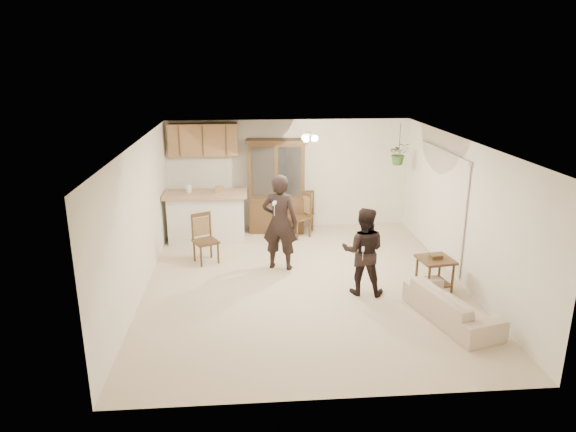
{
  "coord_description": "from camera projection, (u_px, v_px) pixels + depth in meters",
  "views": [
    {
      "loc": [
        -0.95,
        -8.28,
        3.8
      ],
      "look_at": [
        -0.25,
        0.4,
        1.12
      ],
      "focal_mm": 32.0,
      "sensor_mm": 36.0,
      "label": 1
    }
  ],
  "objects": [
    {
      "name": "ceiling",
      "position": [
        305.0,
        142.0,
        8.34
      ],
      "size": [
        5.5,
        6.5,
        0.02
      ],
      "primitive_type": "cube",
      "color": "silver",
      "rests_on": "wall_back"
    },
    {
      "name": "side_table",
      "position": [
        434.0,
        274.0,
        8.67
      ],
      "size": [
        0.62,
        0.62,
        0.66
      ],
      "rotation": [
        0.0,
        0.0,
        0.15
      ],
      "color": "#3A2615",
      "rests_on": "floor"
    },
    {
      "name": "wall_right",
      "position": [
        461.0,
        212.0,
        8.92
      ],
      "size": [
        0.02,
        6.5,
        2.5
      ],
      "primitive_type": "cube",
      "color": "white",
      "rests_on": "ground"
    },
    {
      "name": "chair_hutch_left",
      "position": [
        298.0,
        224.0,
        11.37
      ],
      "size": [
        0.61,
        0.61,
        1.0
      ],
      "rotation": [
        0.0,
        0.0,
        -0.97
      ],
      "color": "#3A2615",
      "rests_on": "floor"
    },
    {
      "name": "controller_child",
      "position": [
        363.0,
        249.0,
        8.11
      ],
      "size": [
        0.07,
        0.14,
        0.04
      ],
      "primitive_type": "cube",
      "rotation": [
        0.0,
        0.0,
        2.89
      ],
      "color": "silver",
      "rests_on": "child"
    },
    {
      "name": "sofa",
      "position": [
        452.0,
        298.0,
        7.69
      ],
      "size": [
        1.19,
        2.0,
        0.73
      ],
      "primitive_type": "imported",
      "rotation": [
        0.0,
        0.0,
        1.83
      ],
      "color": "#F1E7C7",
      "rests_on": "floor"
    },
    {
      "name": "wall_front",
      "position": [
        337.0,
        302.0,
        5.62
      ],
      "size": [
        5.5,
        0.02,
        2.5
      ],
      "primitive_type": "cube",
      "color": "white",
      "rests_on": "ground"
    },
    {
      "name": "controller_adult",
      "position": [
        274.0,
        203.0,
        8.93
      ],
      "size": [
        0.09,
        0.16,
        0.05
      ],
      "primitive_type": "cube",
      "rotation": [
        0.0,
        0.0,
        2.86
      ],
      "color": "silver",
      "rests_on": "adult"
    },
    {
      "name": "floor",
      "position": [
        304.0,
        283.0,
        9.08
      ],
      "size": [
        6.5,
        6.5,
        0.0
      ],
      "primitive_type": "plane",
      "color": "beige",
      "rests_on": "ground"
    },
    {
      "name": "bar_top",
      "position": [
        205.0,
        194.0,
        10.87
      ],
      "size": [
        1.75,
        0.7,
        0.08
      ],
      "primitive_type": "cube",
      "color": "#9E845F",
      "rests_on": "breakfast_bar"
    },
    {
      "name": "upper_cabinets",
      "position": [
        203.0,
        140.0,
        11.24
      ],
      "size": [
        1.5,
        0.34,
        0.7
      ],
      "primitive_type": "cube",
      "color": "olive",
      "rests_on": "wall_back"
    },
    {
      "name": "wall_left",
      "position": [
        140.0,
        219.0,
        8.5
      ],
      "size": [
        0.02,
        6.5,
        2.5
      ],
      "primitive_type": "cube",
      "color": "white",
      "rests_on": "ground"
    },
    {
      "name": "chair_hutch_right",
      "position": [
        304.0,
        218.0,
        11.87
      ],
      "size": [
        0.44,
        0.44,
        0.97
      ],
      "rotation": [
        0.0,
        0.0,
        3.16
      ],
      "color": "#3A2615",
      "rests_on": "floor"
    },
    {
      "name": "chair_bar",
      "position": [
        206.0,
        249.0,
        9.92
      ],
      "size": [
        0.57,
        0.57,
        0.96
      ],
      "rotation": [
        0.0,
        0.0,
        0.46
      ],
      "color": "#3A2615",
      "rests_on": "floor"
    },
    {
      "name": "hanging_plant",
      "position": [
        399.0,
        154.0,
        11.0
      ],
      "size": [
        0.43,
        0.37,
        0.48
      ],
      "primitive_type": "imported",
      "color": "#2F6227",
      "rests_on": "ceiling"
    },
    {
      "name": "child",
      "position": [
        363.0,
        255.0,
        8.51
      ],
      "size": [
        0.76,
        0.66,
        1.35
      ],
      "primitive_type": "imported",
      "rotation": [
        0.0,
        0.0,
        2.89
      ],
      "color": "black",
      "rests_on": "floor"
    },
    {
      "name": "plant_cord",
      "position": [
        400.0,
        138.0,
        10.9
      ],
      "size": [
        0.01,
        0.01,
        0.65
      ],
      "primitive_type": "cylinder",
      "color": "black",
      "rests_on": "ceiling"
    },
    {
      "name": "ceiling_fixture",
      "position": [
        309.0,
        137.0,
        9.53
      ],
      "size": [
        0.36,
        0.36,
        0.2
      ],
      "primitive_type": null,
      "color": "#FFE3BF",
      "rests_on": "ceiling"
    },
    {
      "name": "china_hutch",
      "position": [
        277.0,
        187.0,
        11.52
      ],
      "size": [
        1.38,
        0.63,
        2.11
      ],
      "rotation": [
        0.0,
        0.0,
        -0.09
      ],
      "color": "#3A2615",
      "rests_on": "floor"
    },
    {
      "name": "breakfast_bar",
      "position": [
        207.0,
        219.0,
        11.03
      ],
      "size": [
        1.6,
        0.55,
        1.0
      ],
      "primitive_type": "cube",
      "color": "silver",
      "rests_on": "floor"
    },
    {
      "name": "adult",
      "position": [
        280.0,
        223.0,
        9.47
      ],
      "size": [
        0.75,
        0.6,
        1.8
      ],
      "primitive_type": "imported",
      "rotation": [
        0.0,
        0.0,
        2.86
      ],
      "color": "black",
      "rests_on": "floor"
    },
    {
      "name": "vertical_blinds",
      "position": [
        440.0,
        206.0,
        9.82
      ],
      "size": [
        0.06,
        2.3,
        2.1
      ],
      "primitive_type": null,
      "color": "white",
      "rests_on": "wall_right"
    },
    {
      "name": "wall_back",
      "position": [
        289.0,
        174.0,
        11.81
      ],
      "size": [
        5.5,
        0.02,
        2.5
      ],
      "primitive_type": "cube",
      "color": "white",
      "rests_on": "ground"
    }
  ]
}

